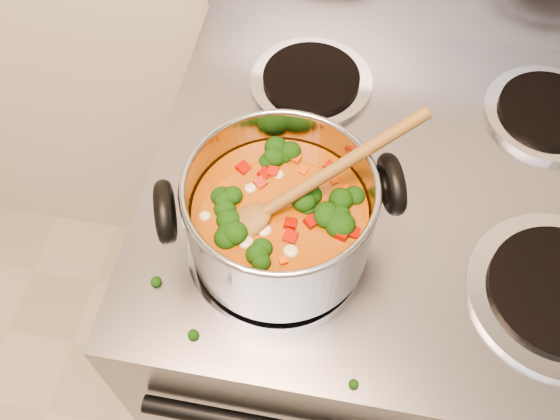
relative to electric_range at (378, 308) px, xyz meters
name	(u,v)px	position (x,y,z in m)	size (l,w,h in m)	color
electric_range	(378,308)	(0.00, 0.00, 0.00)	(0.75, 0.67, 1.08)	gray
stockpot	(280,217)	(-0.17, -0.15, 0.53)	(0.29, 0.22, 0.14)	#A2A2AA
wooden_spoon	(291,196)	(-0.16, -0.14, 0.56)	(0.23, 0.18, 0.11)	brown
cooktop_crumbs	(218,235)	(-0.25, -0.14, 0.46)	(0.13, 0.34, 0.01)	black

